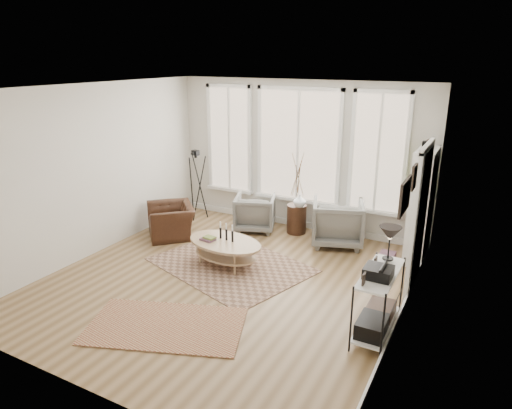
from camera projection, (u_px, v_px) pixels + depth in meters
The scene contains 17 objects.
room at pixel (227, 192), 6.62m from camera, with size 5.50×5.54×2.90m.
bay_window at pixel (298, 148), 8.83m from camera, with size 4.14×0.12×2.24m.
door at pixel (420, 217), 6.52m from camera, with size 0.09×1.06×2.22m.
bookcase at pixel (421, 206), 7.53m from camera, with size 0.31×0.85×2.06m.
low_shelf at pixel (379, 296), 5.58m from camera, with size 0.38×1.08×1.30m.
wall_art at pixel (407, 191), 5.09m from camera, with size 0.04×0.88×0.44m.
rug_main at pixel (231, 265), 7.58m from camera, with size 2.42×1.82×0.01m, color brown.
rug_runner at pixel (166, 325), 5.86m from camera, with size 1.98×1.10×0.01m, color maroon.
coffee_table at pixel (224, 246), 7.50m from camera, with size 1.43×1.02×0.61m.
armchair_left at pixel (255, 213), 9.03m from camera, with size 0.76×0.78×0.71m, color slate.
armchair_right at pixel (337, 222), 8.32m from camera, with size 0.90×0.92×0.84m, color slate.
side_table at pixel (297, 195), 8.74m from camera, with size 0.38×0.38×1.59m.
vase at pixel (300, 201), 8.66m from camera, with size 0.23×0.23×0.24m, color silver.
accent_chair at pixel (171, 221), 8.73m from camera, with size 0.82×0.94×0.61m, color #361E13.
tripod_camera at pixel (197, 187), 9.59m from camera, with size 0.52×0.52×1.47m.
book_stack_near at pixel (387, 259), 7.57m from camera, with size 0.24×0.31×0.20m, color maroon.
book_stack_far at pixel (386, 261), 7.54m from camera, with size 0.20×0.25×0.16m, color maroon.
Camera 1 is at (3.38, -5.38, 3.32)m, focal length 32.00 mm.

